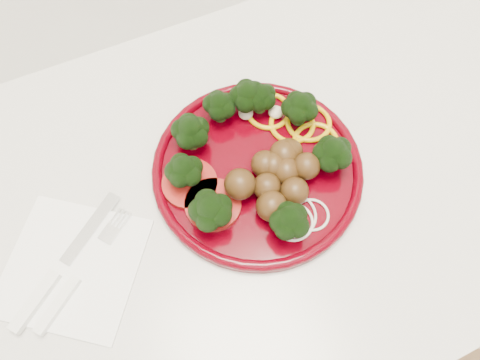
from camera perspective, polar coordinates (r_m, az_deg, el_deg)
name	(u,v)px	position (r m, az deg, el deg)	size (l,w,h in m)	color
counter	(152,315)	(1.04, -10.63, -15.87)	(2.40, 0.60, 0.90)	silver
plate	(259,158)	(0.61, 2.31, 2.64)	(0.28, 0.28, 0.06)	#450008
napkin	(73,266)	(0.61, -19.73, -9.88)	(0.16, 0.16, 0.00)	white
knife	(54,277)	(0.61, -21.77, -10.92)	(0.17, 0.13, 0.01)	silver
fork	(69,290)	(0.60, -20.12, -12.43)	(0.15, 0.11, 0.01)	white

